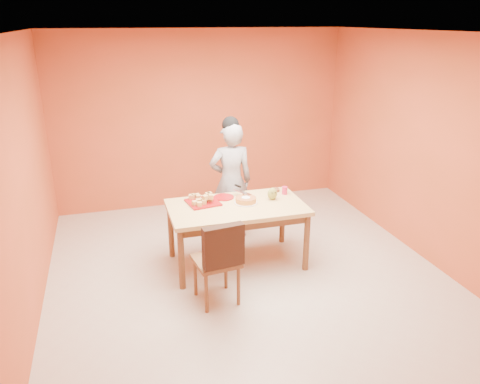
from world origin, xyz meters
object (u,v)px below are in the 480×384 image
object	(u,v)px
egg_ornament	(272,194)
checker_tin	(275,190)
magenta_glass	(285,190)
dining_table	(237,213)
pastry_platter	(203,202)
sponge_cake	(246,200)
red_dinner_plate	(224,197)
dining_chair	(217,259)
person	(231,181)

from	to	relation	value
egg_ornament	checker_tin	size ratio (longest dim) A/B	1.36
egg_ornament	magenta_glass	size ratio (longest dim) A/B	1.55
dining_table	checker_tin	world-z (taller)	checker_tin
magenta_glass	checker_tin	bearing A→B (deg)	120.30
dining_table	pastry_platter	xyz separation A→B (m)	(-0.37, 0.18, 0.10)
checker_tin	egg_ornament	bearing A→B (deg)	-117.32
pastry_platter	sponge_cake	size ratio (longest dim) A/B	1.44
pastry_platter	red_dinner_plate	bearing A→B (deg)	20.60
pastry_platter	magenta_glass	xyz separation A→B (m)	(1.05, 0.02, 0.04)
egg_ornament	dining_table	bearing A→B (deg)	167.19
red_dinner_plate	checker_tin	distance (m)	0.69
red_dinner_plate	sponge_cake	world-z (taller)	sponge_cake
dining_chair	pastry_platter	bearing A→B (deg)	79.03
pastry_platter	checker_tin	world-z (taller)	checker_tin
sponge_cake	egg_ornament	bearing A→B (deg)	3.17
person	sponge_cake	world-z (taller)	person
dining_table	sponge_cake	xyz separation A→B (m)	(0.13, 0.04, 0.13)
red_dinner_plate	sponge_cake	size ratio (longest dim) A/B	1.00
dining_chair	magenta_glass	size ratio (longest dim) A/B	9.83
egg_ornament	magenta_glass	world-z (taller)	egg_ornament
pastry_platter	magenta_glass	bearing A→B (deg)	1.00
dining_table	red_dinner_plate	xyz separation A→B (m)	(-0.08, 0.29, 0.10)
person	checker_tin	distance (m)	0.64
checker_tin	dining_chair	bearing A→B (deg)	-134.01
dining_table	dining_chair	xyz separation A→B (m)	(-0.43, -0.74, -0.17)
dining_table	sponge_cake	distance (m)	0.19
dining_table	sponge_cake	size ratio (longest dim) A/B	6.48
checker_tin	person	bearing A→B (deg)	136.45
red_dinner_plate	egg_ornament	distance (m)	0.60
sponge_cake	egg_ornament	size ratio (longest dim) A/B	1.64
pastry_platter	red_dinner_plate	world-z (taller)	pastry_platter
person	egg_ornament	bearing A→B (deg)	118.29
dining_chair	checker_tin	world-z (taller)	dining_chair
red_dinner_plate	dining_chair	bearing A→B (deg)	-108.57
dining_table	person	world-z (taller)	person
sponge_cake	egg_ornament	xyz separation A→B (m)	(0.34, 0.02, 0.04)
dining_chair	magenta_glass	bearing A→B (deg)	33.04
person	checker_tin	world-z (taller)	person
magenta_glass	checker_tin	world-z (taller)	magenta_glass
pastry_platter	egg_ornament	bearing A→B (deg)	-8.01
dining_table	red_dinner_plate	size ratio (longest dim) A/B	6.47
magenta_glass	checker_tin	xyz separation A→B (m)	(-0.08, 0.13, -0.03)
person	red_dinner_plate	size ratio (longest dim) A/B	6.40
dining_table	magenta_glass	size ratio (longest dim) A/B	16.49
egg_ornament	magenta_glass	distance (m)	0.25
dining_table	red_dinner_plate	world-z (taller)	red_dinner_plate
dining_chair	egg_ornament	world-z (taller)	dining_chair
dining_chair	checker_tin	bearing A→B (deg)	38.81
dining_table	sponge_cake	world-z (taller)	sponge_cake
egg_ornament	person	bearing A→B (deg)	94.44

